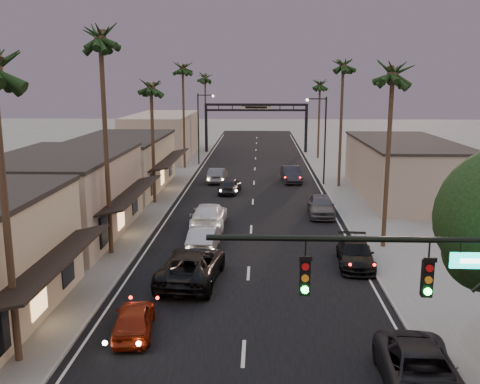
# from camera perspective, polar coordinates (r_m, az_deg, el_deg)

# --- Properties ---
(ground) EXTENTS (200.00, 200.00, 0.00)m
(ground) POSITION_cam_1_polar(r_m,az_deg,el_deg) (50.55, 1.42, -0.30)
(ground) COLOR slate
(ground) RESTS_ON ground
(road) EXTENTS (14.00, 120.00, 0.02)m
(road) POSITION_cam_1_polar(r_m,az_deg,el_deg) (55.44, 1.49, 0.79)
(road) COLOR black
(road) RESTS_ON ground
(sidewalk_left) EXTENTS (5.00, 92.00, 0.12)m
(sidewalk_left) POSITION_cam_1_polar(r_m,az_deg,el_deg) (63.13, -7.09, 2.12)
(sidewalk_left) COLOR slate
(sidewalk_left) RESTS_ON ground
(sidewalk_right) EXTENTS (5.00, 92.00, 0.12)m
(sidewalk_right) POSITION_cam_1_polar(r_m,az_deg,el_deg) (62.95, 10.25, 1.99)
(sidewalk_right) COLOR slate
(sidewalk_right) RESTS_ON ground
(storefront_mid) EXTENTS (8.00, 14.00, 5.50)m
(storefront_mid) POSITION_cam_1_polar(r_m,az_deg,el_deg) (38.74, -18.44, -0.52)
(storefront_mid) COLOR gray
(storefront_mid) RESTS_ON ground
(storefront_far) EXTENTS (8.00, 16.00, 5.00)m
(storefront_far) POSITION_cam_1_polar(r_m,az_deg,el_deg) (53.80, -12.53, 2.87)
(storefront_far) COLOR #C0B492
(storefront_far) RESTS_ON ground
(storefront_dist) EXTENTS (8.00, 20.00, 6.00)m
(storefront_dist) POSITION_cam_1_polar(r_m,az_deg,el_deg) (76.03, -8.21, 5.97)
(storefront_dist) COLOR gray
(storefront_dist) RESTS_ON ground
(building_right) EXTENTS (8.00, 18.00, 5.00)m
(building_right) POSITION_cam_1_polar(r_m,az_deg,el_deg) (51.84, 17.12, 2.29)
(building_right) COLOR gray
(building_right) RESTS_ON ground
(traffic_signal) EXTENTS (8.51, 0.22, 7.80)m
(traffic_signal) POSITION_cam_1_polar(r_m,az_deg,el_deg) (15.39, 21.70, -10.21)
(traffic_signal) COLOR black
(traffic_signal) RESTS_ON ground
(arch) EXTENTS (15.20, 0.40, 7.27)m
(arch) POSITION_cam_1_polar(r_m,az_deg,el_deg) (79.58, 1.73, 8.17)
(arch) COLOR black
(arch) RESTS_ON ground
(streetlight_right) EXTENTS (2.13, 0.30, 9.00)m
(streetlight_right) POSITION_cam_1_polar(r_m,az_deg,el_deg) (55.04, 8.79, 6.18)
(streetlight_right) COLOR black
(streetlight_right) RESTS_ON ground
(streetlight_left) EXTENTS (2.13, 0.30, 9.00)m
(streetlight_left) POSITION_cam_1_polar(r_m,az_deg,el_deg) (68.04, -4.24, 7.35)
(streetlight_left) COLOR black
(streetlight_left) RESTS_ON ground
(palm_lb) EXTENTS (3.20, 3.20, 15.20)m
(palm_lb) POSITION_cam_1_polar(r_m,az_deg,el_deg) (32.84, -14.71, 16.28)
(palm_lb) COLOR #38281C
(palm_lb) RESTS_ON ground
(palm_lc) EXTENTS (3.20, 3.20, 12.20)m
(palm_lc) POSITION_cam_1_polar(r_m,az_deg,el_deg) (46.33, -9.49, 11.49)
(palm_lc) COLOR #38281C
(palm_lc) RESTS_ON ground
(palm_ld) EXTENTS (3.20, 3.20, 14.20)m
(palm_ld) POSITION_cam_1_polar(r_m,az_deg,el_deg) (65.09, -6.15, 13.35)
(palm_ld) COLOR #38281C
(palm_ld) RESTS_ON ground
(palm_ra) EXTENTS (3.20, 3.20, 13.20)m
(palm_ra) POSITION_cam_1_polar(r_m,az_deg,el_deg) (34.37, 16.03, 12.75)
(palm_ra) COLOR #38281C
(palm_ra) RESTS_ON ground
(palm_rb) EXTENTS (3.20, 3.20, 14.20)m
(palm_rb) POSITION_cam_1_polar(r_m,az_deg,el_deg) (54.04, 10.97, 13.53)
(palm_rb) COLOR #38281C
(palm_rb) RESTS_ON ground
(palm_rc) EXTENTS (3.20, 3.20, 12.20)m
(palm_rc) POSITION_cam_1_polar(r_m,az_deg,el_deg) (73.85, 8.54, 11.60)
(palm_rc) COLOR #38281C
(palm_rc) RESTS_ON ground
(palm_far) EXTENTS (3.20, 3.20, 13.20)m
(palm_far) POSITION_cam_1_polar(r_m,az_deg,el_deg) (87.87, -3.76, 12.36)
(palm_far) COLOR #38281C
(palm_far) RESTS_ON ground
(oncoming_red) EXTENTS (2.10, 4.18, 1.37)m
(oncoming_red) POSITION_cam_1_polar(r_m,az_deg,el_deg) (23.79, -11.26, -13.14)
(oncoming_red) COLOR maroon
(oncoming_red) RESTS_ON ground
(oncoming_pickup) EXTENTS (3.49, 6.61, 1.77)m
(oncoming_pickup) POSITION_cam_1_polar(r_m,az_deg,el_deg) (29.04, -5.19, -7.83)
(oncoming_pickup) COLOR black
(oncoming_pickup) RESTS_ON ground
(oncoming_silver) EXTENTS (1.89, 4.84, 1.57)m
(oncoming_silver) POSITION_cam_1_polar(r_m,az_deg,el_deg) (34.24, -3.84, -4.90)
(oncoming_silver) COLOR #9E9FA3
(oncoming_silver) RESTS_ON ground
(oncoming_white) EXTENTS (2.45, 6.01, 1.74)m
(oncoming_white) POSITION_cam_1_polar(r_m,az_deg,el_deg) (39.52, -3.33, -2.48)
(oncoming_white) COLOR silver
(oncoming_white) RESTS_ON ground
(oncoming_dgrey) EXTENTS (2.28, 4.61, 1.51)m
(oncoming_dgrey) POSITION_cam_1_polar(r_m,az_deg,el_deg) (51.20, -1.10, 0.72)
(oncoming_dgrey) COLOR black
(oncoming_dgrey) RESTS_ON ground
(oncoming_grey_far) EXTENTS (1.89, 4.75, 1.54)m
(oncoming_grey_far) POSITION_cam_1_polar(r_m,az_deg,el_deg) (56.70, -2.44, 1.82)
(oncoming_grey_far) COLOR #4D4E52
(oncoming_grey_far) RESTS_ON ground
(curbside_near) EXTENTS (2.87, 5.76, 1.57)m
(curbside_near) POSITION_cam_1_polar(r_m,az_deg,el_deg) (20.31, 18.80, -17.87)
(curbside_near) COLOR black
(curbside_near) RESTS_ON ground
(curbside_black) EXTENTS (2.36, 5.07, 1.43)m
(curbside_black) POSITION_cam_1_polar(r_m,az_deg,el_deg) (32.05, 12.20, -6.46)
(curbside_black) COLOR black
(curbside_black) RESTS_ON ground
(curbside_grey) EXTENTS (2.12, 5.01, 1.69)m
(curbside_grey) POSITION_cam_1_polar(r_m,az_deg,el_deg) (43.06, 8.63, -1.43)
(curbside_grey) COLOR #4C4B51
(curbside_grey) RESTS_ON ground
(curbside_far) EXTENTS (2.16, 5.21, 1.68)m
(curbside_far) POSITION_cam_1_polar(r_m,az_deg,el_deg) (57.02, 5.49, 1.90)
(curbside_far) COLOR black
(curbside_far) RESTS_ON ground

